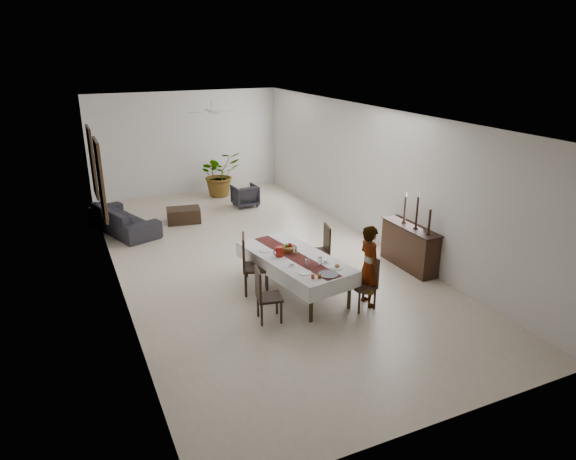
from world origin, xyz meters
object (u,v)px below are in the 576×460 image
at_px(dining_table_top, 294,258).
at_px(sofa, 123,219).
at_px(red_pitcher, 279,252).
at_px(sideboard_body, 409,247).
at_px(woman, 369,266).

height_order(dining_table_top, sofa, dining_table_top).
relative_size(red_pitcher, sideboard_body, 0.13).
xyz_separation_m(dining_table_top, woman, (1.02, -1.01, 0.05)).
height_order(woman, sofa, woman).
distance_m(red_pitcher, woman, 1.71).
bearing_deg(woman, sofa, 34.10).
xyz_separation_m(woman, sideboard_body, (1.71, 1.05, -0.31)).
bearing_deg(dining_table_top, red_pitcher, 149.04).
height_order(dining_table_top, woman, woman).
relative_size(sideboard_body, sofa, 0.65).
relative_size(dining_table_top, red_pitcher, 12.00).
bearing_deg(sideboard_body, woman, -148.38).
bearing_deg(woman, dining_table_top, 48.61).
bearing_deg(sideboard_body, sofa, 137.08).
relative_size(dining_table_top, sofa, 1.02).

